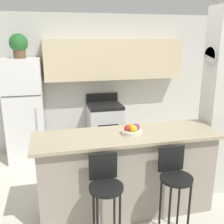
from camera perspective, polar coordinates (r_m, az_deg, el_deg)
The scene contains 11 objects.
ground_plane at distance 3.58m, azimuth 3.10°, elevation -20.44°, with size 14.00×14.00×0.00m, color beige.
wall_back at distance 5.07m, azimuth -2.07°, elevation 8.48°, with size 5.60×0.38×2.55m.
pillar_right at distance 3.76m, azimuth 22.13°, elevation 1.84°, with size 0.38×0.32×2.55m.
counter_bar at distance 3.29m, azimuth 3.24°, elevation -13.12°, with size 2.20×0.67×1.03m.
refrigerator at distance 4.82m, azimuth -18.44°, elevation 0.33°, with size 0.63×0.66×1.79m.
stove_range at distance 5.05m, azimuth -1.54°, elevation -3.27°, with size 0.63×0.59×1.07m.
bar_stool_left at distance 2.72m, azimuth -1.45°, elevation -16.34°, with size 0.34×0.34×1.00m.
bar_stool_right at distance 2.94m, azimuth 13.46°, elevation -14.10°, with size 0.34×0.34×1.00m.
potted_plant_on_fridge at distance 4.66m, azimuth -19.65°, elevation 13.64°, with size 0.30×0.30×0.40m.
fruit_bowl at distance 3.06m, azimuth 4.34°, elevation -3.96°, with size 0.23×0.23×0.12m.
trash_bin at distance 4.82m, azimuth -11.50°, elevation -8.04°, with size 0.28×0.28×0.38m.
Camera 1 is at (-0.85, -2.76, 2.11)m, focal length 42.00 mm.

